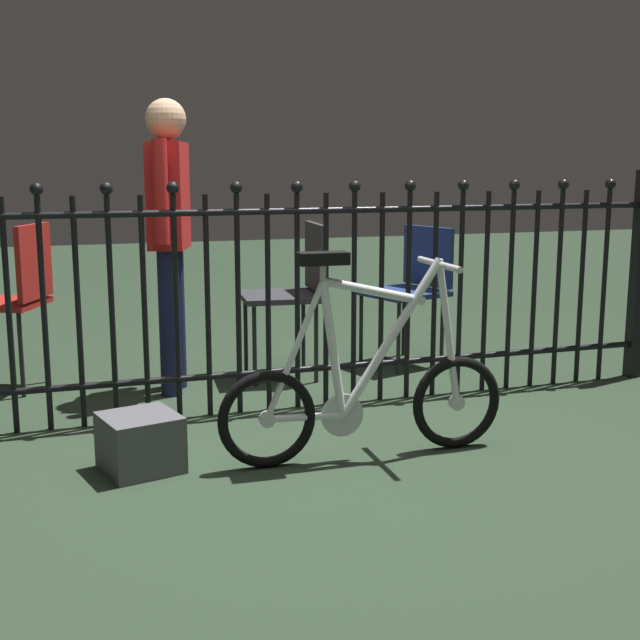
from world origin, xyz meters
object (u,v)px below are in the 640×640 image
at_px(chair_red, 17,290).
at_px(chair_charcoal, 294,284).
at_px(person_visitor, 169,222).
at_px(bicycle, 365,388).
at_px(display_crate, 140,442).
at_px(chair_navy, 412,281).

bearing_deg(chair_red, chair_charcoal, -6.88).
bearing_deg(person_visitor, chair_red, 159.51).
bearing_deg(bicycle, chair_charcoal, 85.69).
bearing_deg(bicycle, chair_red, 131.15).
height_order(bicycle, display_crate, bicycle).
bearing_deg(bicycle, person_visitor, 115.09).
relative_size(chair_red, display_crate, 3.15).
distance_m(bicycle, person_visitor, 1.55).
distance_m(bicycle, chair_red, 2.12).
bearing_deg(chair_navy, chair_charcoal, -172.58).
xyz_separation_m(chair_red, chair_navy, (2.27, -0.08, -0.04)).
bearing_deg(chair_red, bicycle, -48.85).
relative_size(chair_charcoal, display_crate, 3.10).
distance_m(person_visitor, display_crate, 1.43).
bearing_deg(chair_charcoal, chair_red, 173.12).
distance_m(chair_charcoal, display_crate, 1.67).
height_order(chair_navy, person_visitor, person_visitor).
relative_size(chair_red, person_visitor, 0.58).
height_order(chair_red, display_crate, chair_red).
height_order(bicycle, person_visitor, person_visitor).
height_order(bicycle, chair_red, chair_red).
bearing_deg(display_crate, chair_red, 108.37).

